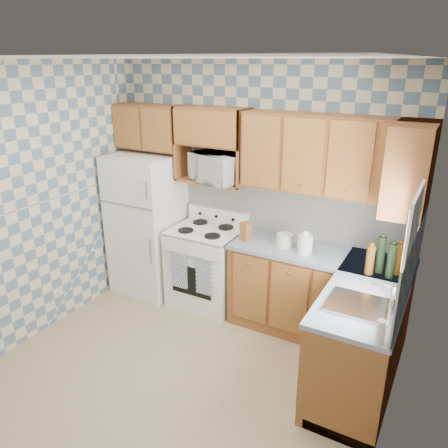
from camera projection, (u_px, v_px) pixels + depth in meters
The scene contains 30 objects.
floor at pixel (179, 379), 3.92m from camera, with size 3.40×3.40×0.00m, color #8A7A5A.
back_wall at pixel (258, 191), 4.76m from camera, with size 3.40×0.02×2.70m, color slate.
right_wall at pixel (400, 292), 2.68m from camera, with size 0.02×3.20×2.70m, color slate.
backsplash_back at pixel (291, 210), 4.62m from camera, with size 2.60×0.01×0.56m, color white.
backsplash_right at pixel (411, 264), 3.39m from camera, with size 0.01×1.60×0.56m, color white.
refrigerator at pixel (148, 224), 5.23m from camera, with size 0.75×0.70×1.68m, color white.
stove_body at pixel (207, 267), 5.02m from camera, with size 0.76×0.65×0.90m, color white.
cooktop at pixel (206, 230), 4.86m from camera, with size 0.76×0.65×0.03m, color silver.
backguard at pixel (218, 215), 5.05m from camera, with size 0.76×0.08×0.17m, color white.
dish_towel_left at pixel (179, 270), 4.78m from camera, with size 0.19×0.03×0.41m, color navy.
dish_towel_right at pixel (204, 277), 4.63m from camera, with size 0.19×0.03×0.41m, color navy.
base_cabinets_back at pixel (316, 294), 4.46m from camera, with size 1.75×0.60×0.88m, color brown.
base_cabinets_right at pixel (363, 336), 3.79m from camera, with size 0.60×1.60×0.88m, color brown.
countertop_back at pixel (320, 254), 4.29m from camera, with size 1.77×0.63×0.04m, color slate.
countertop_right at pixel (368, 289), 3.63m from camera, with size 0.63×1.60×0.04m, color slate.
upper_cabinets_back at pixel (332, 156), 4.07m from camera, with size 1.75×0.33×0.74m, color brown.
upper_cabinets_fridge at pixel (151, 127), 4.99m from camera, with size 0.82×0.33×0.50m, color brown.
upper_cabinets_right at pixel (410, 168), 3.60m from camera, with size 0.33×0.70×0.74m, color brown.
microwave_shelf at pixel (213, 181), 4.81m from camera, with size 0.80×0.33×0.03m, color brown.
microwave at pixel (217, 167), 4.68m from camera, with size 0.56×0.38×0.31m, color white.
sink at pixel (359, 306), 3.33m from camera, with size 0.48×0.40×0.03m, color #B7B7BC.
window at pixel (409, 251), 3.02m from camera, with size 0.02×0.66×0.86m, color silver.
bottle_0 at pixel (381, 255), 3.82m from camera, with size 0.07×0.07×0.34m, color black.
bottle_1 at pixel (391, 261), 3.73m from camera, with size 0.07×0.07×0.31m, color black.
bottle_2 at pixel (399, 259), 3.79m from camera, with size 0.07×0.07×0.29m, color #5E360D.
bottle_3 at pixel (370, 260), 3.80m from camera, with size 0.07×0.07×0.27m, color #5E360D.
knife_block at pixel (245, 231), 4.53m from camera, with size 0.09×0.09×0.20m, color brown.
electric_kettle at pixel (305, 245), 4.23m from camera, with size 0.14×0.14×0.18m, color white.
food_containers at pixel (285, 240), 4.41m from camera, with size 0.18×0.18×0.12m, color beige, non-canonical shape.
soap_bottle at pixel (381, 332), 2.88m from camera, with size 0.06×0.06×0.17m, color beige.
Camera 1 is at (1.90, -2.59, 2.69)m, focal length 35.00 mm.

